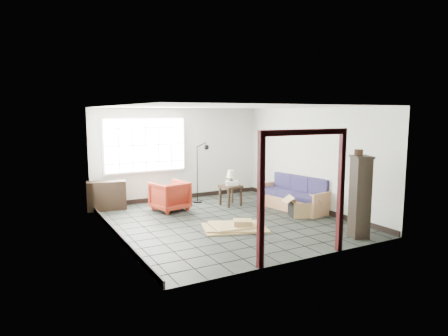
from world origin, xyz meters
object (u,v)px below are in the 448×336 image
armchair (170,194)px  side_table (231,189)px  tall_shelf (360,196)px  futon_sofa (295,197)px

armchair → side_table: armchair is taller
tall_shelf → armchair: bearing=147.0°
futon_sofa → tall_shelf: bearing=-107.9°
armchair → side_table: 1.65m
futon_sofa → armchair: 3.22m
side_table → tall_shelf: size_ratio=0.33×
armchair → tall_shelf: tall_shelf is taller
armchair → side_table: size_ratio=1.52×
side_table → armchair: bearing=170.9°
armchair → futon_sofa: bearing=140.6°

